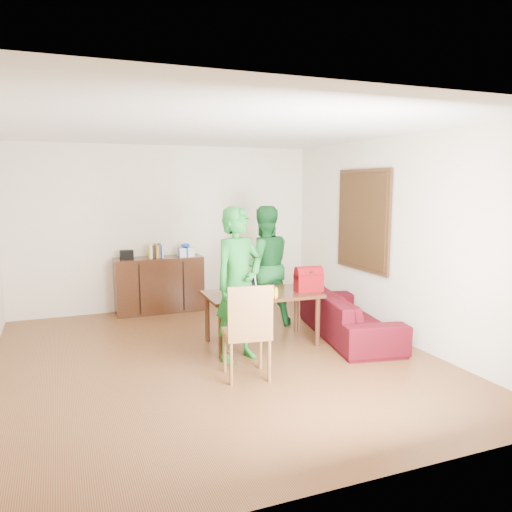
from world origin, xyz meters
name	(u,v)px	position (x,y,z in m)	size (l,w,h in m)	color
room	(213,250)	(0.01, 0.13, 1.31)	(5.20, 5.70, 2.90)	#492312
table	(262,299)	(0.72, 0.36, 0.60)	(1.48, 0.86, 0.68)	black
chair	(247,350)	(0.14, -0.65, 0.30)	(0.53, 0.52, 1.04)	brown
person_near	(238,284)	(0.25, -0.08, 0.91)	(0.66, 0.44, 1.82)	#145E1D
person_far	(264,266)	(1.10, 1.19, 0.88)	(0.86, 0.67, 1.77)	#12511E
laptop	(249,291)	(0.55, 0.36, 0.72)	(0.32, 0.23, 0.22)	white
bananas	(274,297)	(0.73, -0.01, 0.71)	(0.15, 0.09, 0.06)	gold
bottle	(273,291)	(0.75, 0.05, 0.77)	(0.06, 0.06, 0.18)	#513412
red_bag	(309,281)	(1.34, 0.24, 0.81)	(0.35, 0.20, 0.26)	maroon
sofa	(349,315)	(1.95, 0.21, 0.30)	(2.04, 0.80, 0.60)	#340613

